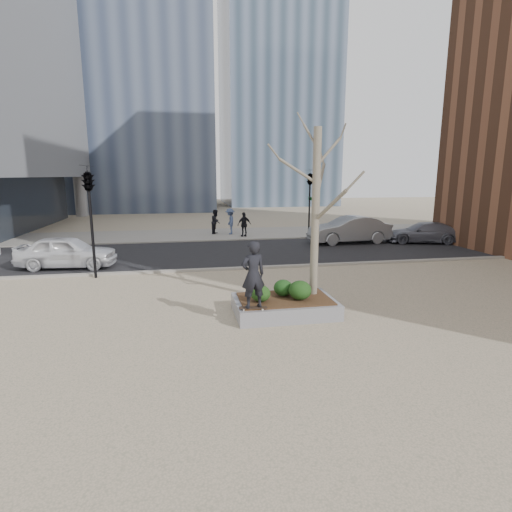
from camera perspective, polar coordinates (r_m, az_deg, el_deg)
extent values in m
plane|color=tan|center=(12.05, -0.60, -8.49)|extent=(120.00, 120.00, 0.00)
cube|color=black|center=(21.64, -5.20, 0.47)|extent=(60.00, 8.00, 0.02)
cube|color=gray|center=(28.52, -6.55, 3.09)|extent=(60.00, 6.00, 0.02)
cube|color=gray|center=(12.18, 4.08, -7.18)|extent=(3.00, 2.00, 0.45)
cube|color=#382314|center=(12.10, 4.09, -6.08)|extent=(2.70, 1.70, 0.04)
ellipsoid|color=#173C13|center=(11.66, 0.67, -5.38)|extent=(0.57, 0.57, 0.49)
ellipsoid|color=#123813|center=(12.25, 3.91, -4.55)|extent=(0.59, 0.59, 0.50)
ellipsoid|color=#173912|center=(11.91, 6.31, -4.88)|extent=(0.67, 0.67, 0.57)
imported|color=black|center=(10.88, -0.42, -2.68)|extent=(0.75, 0.56, 1.86)
imported|color=white|center=(19.82, -25.41, 0.55)|extent=(4.41, 2.15, 1.45)
imported|color=gray|center=(25.23, 13.17, 3.69)|extent=(5.05, 1.93, 1.64)
imported|color=slate|center=(26.71, 22.76, 3.11)|extent=(4.72, 3.00, 1.27)
imported|color=black|center=(28.63, -5.76, 4.90)|extent=(0.93, 1.02, 1.72)
imported|color=#405074|center=(28.33, -3.72, 4.97)|extent=(0.70, 1.19, 1.82)
imported|color=black|center=(27.15, -1.70, 4.54)|extent=(1.05, 0.67, 1.66)
cube|color=slate|center=(56.40, -16.34, 30.03)|extent=(16.00, 16.00, 45.00)
cube|color=slate|center=(65.13, 2.97, 32.45)|extent=(15.00, 15.00, 55.00)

